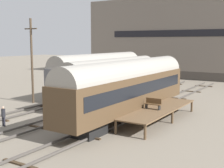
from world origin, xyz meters
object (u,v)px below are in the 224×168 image
object	(u,v)px
train_car_maroon	(114,78)
bench	(153,103)
person_worker	(3,114)
train_car_grey	(99,71)
utility_pole	(32,60)
train_car_brown	(129,85)

from	to	relation	value
train_car_maroon	bench	distance (m)	8.84
bench	person_worker	world-z (taller)	bench
bench	person_worker	bearing A→B (deg)	-141.77
train_car_grey	utility_pole	bearing A→B (deg)	-108.78
train_car_maroon	train_car_grey	bearing A→B (deg)	138.92
train_car_maroon	utility_pole	size ratio (longest dim) A/B	1.71
train_car_brown	bench	size ratio (longest dim) A/B	12.96
train_car_brown	bench	world-z (taller)	train_car_brown
train_car_brown	train_car_maroon	distance (m)	7.05
train_car_grey	person_worker	bearing A→B (deg)	-82.57
train_car_grey	train_car_maroon	bearing A→B (deg)	-41.08
bench	utility_pole	world-z (taller)	utility_pole
bench	person_worker	xyz separation A→B (m)	(-9.65, -7.60, -0.64)
train_car_grey	train_car_maroon	world-z (taller)	train_car_grey
train_car_grey	train_car_brown	world-z (taller)	train_car_grey
train_car_brown	person_worker	size ratio (longest dim) A/B	11.10
person_worker	train_car_brown	bearing A→B (deg)	45.90
train_car_brown	person_worker	xyz separation A→B (m)	(-7.30, -7.53, -2.02)
train_car_maroon	utility_pole	world-z (taller)	utility_pole
train_car_maroon	bench	size ratio (longest dim) A/B	11.33
person_worker	utility_pole	size ratio (longest dim) A/B	0.18
person_worker	utility_pole	distance (m)	10.39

